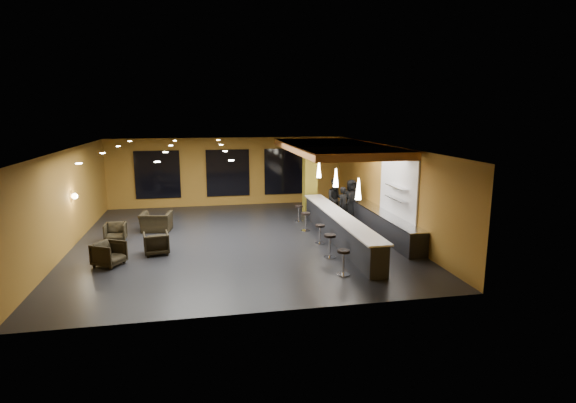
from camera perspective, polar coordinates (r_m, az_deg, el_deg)
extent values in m
cube|color=black|center=(17.39, -6.19, -4.93)|extent=(12.00, 13.00, 0.10)
cube|color=black|center=(16.74, -6.46, 6.97)|extent=(12.00, 13.00, 0.10)
cube|color=olive|center=(23.43, -7.65, 3.78)|extent=(12.00, 0.10, 3.50)
cube|color=olive|center=(10.63, -3.38, -5.43)|extent=(12.00, 0.10, 3.50)
cube|color=olive|center=(17.57, -26.38, 0.13)|extent=(0.10, 13.00, 3.50)
cube|color=olive|center=(18.46, 12.75, 1.54)|extent=(0.10, 13.00, 3.50)
cube|color=#B96F36|center=(18.48, 5.84, 6.81)|extent=(3.60, 8.00, 0.28)
cube|color=black|center=(23.39, -16.23, 3.29)|extent=(2.20, 0.06, 2.40)
cube|color=black|center=(23.33, -7.63, 3.62)|extent=(2.20, 0.06, 2.40)
cube|color=black|center=(23.69, -0.36, 3.84)|extent=(2.20, 0.06, 2.40)
cube|color=white|center=(17.48, 13.82, 1.78)|extent=(0.06, 3.20, 2.40)
cube|color=black|center=(16.97, 6.46, -3.42)|extent=(0.60, 8.00, 1.00)
cube|color=white|center=(16.85, 6.50, -1.70)|extent=(0.78, 8.10, 0.05)
cube|color=black|center=(18.12, 12.03, -2.88)|extent=(0.70, 6.00, 0.86)
cube|color=silver|center=(18.02, 12.09, -1.48)|extent=(0.72, 6.00, 0.03)
cube|color=silver|center=(17.32, 13.61, 0.35)|extent=(0.30, 1.50, 0.03)
cube|color=silver|center=(17.24, 13.68, 1.82)|extent=(0.30, 1.50, 0.03)
cube|color=olive|center=(21.07, 2.81, 3.01)|extent=(0.60, 0.60, 3.50)
sphere|color=#FFE5B2|center=(17.99, -25.46, 0.61)|extent=(0.22, 0.22, 0.22)
cone|color=white|center=(14.73, 8.93, 1.59)|extent=(0.20, 0.20, 0.70)
cone|color=white|center=(17.07, 6.10, 3.01)|extent=(0.20, 0.20, 0.70)
cone|color=white|center=(19.45, 3.94, 4.08)|extent=(0.20, 0.20, 0.70)
imported|color=black|center=(19.65, 7.09, -0.48)|extent=(0.69, 0.58, 1.61)
imported|color=black|center=(20.14, 6.09, 0.25)|extent=(0.93, 0.74, 1.89)
imported|color=black|center=(20.39, 8.05, 0.23)|extent=(0.91, 0.61, 1.82)
imported|color=black|center=(15.41, -21.78, -6.19)|extent=(1.13, 1.12, 0.76)
imported|color=black|center=(16.11, -16.38, -5.09)|extent=(0.93, 0.95, 0.76)
imported|color=black|center=(18.15, -21.07, -3.64)|extent=(0.77, 0.79, 0.70)
imported|color=black|center=(19.10, -16.38, -2.50)|extent=(1.34, 1.21, 0.77)
cylinder|color=silver|center=(13.74, 7.00, -9.18)|extent=(0.40, 0.40, 0.03)
cylinder|color=silver|center=(13.62, 7.04, -7.80)|extent=(0.07, 0.07, 0.69)
cylinder|color=black|center=(13.50, 7.08, -6.29)|extent=(0.38, 0.38, 0.08)
cylinder|color=silver|center=(15.24, 5.30, -7.04)|extent=(0.41, 0.41, 0.03)
cylinder|color=silver|center=(15.13, 5.33, -5.74)|extent=(0.07, 0.07, 0.71)
cylinder|color=black|center=(15.02, 5.35, -4.33)|extent=(0.39, 0.39, 0.08)
cylinder|color=silver|center=(16.77, 4.06, -5.29)|extent=(0.36, 0.36, 0.03)
cylinder|color=silver|center=(16.68, 4.07, -4.23)|extent=(0.06, 0.06, 0.63)
cylinder|color=black|center=(16.59, 4.09, -3.08)|extent=(0.34, 0.34, 0.07)
cylinder|color=silver|center=(18.43, 2.24, -3.73)|extent=(0.39, 0.39, 0.03)
cylinder|color=silver|center=(18.34, 2.25, -2.67)|extent=(0.07, 0.07, 0.69)
cylinder|color=black|center=(18.25, 2.26, -1.54)|extent=(0.37, 0.37, 0.08)
cylinder|color=silver|center=(20.00, 1.37, -2.51)|extent=(0.37, 0.37, 0.03)
cylinder|color=silver|center=(19.92, 1.38, -1.60)|extent=(0.06, 0.06, 0.64)
cylinder|color=black|center=(19.84, 1.38, -0.62)|extent=(0.35, 0.35, 0.07)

